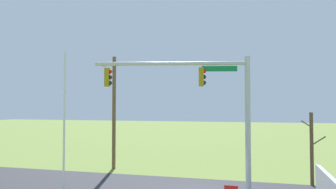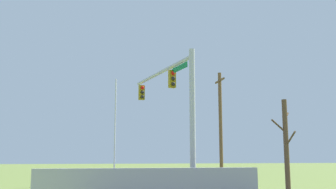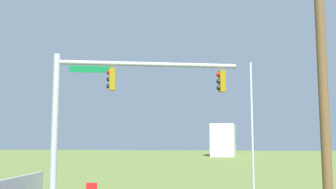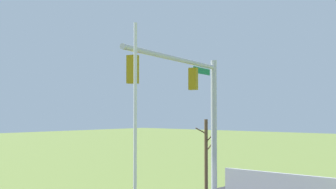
% 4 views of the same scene
% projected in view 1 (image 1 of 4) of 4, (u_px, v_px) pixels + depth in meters
% --- Properties ---
extents(signal_mast, '(7.82, 1.97, 7.02)m').
position_uv_depth(signal_mast, '(206.00, 97.00, 16.55)').
color(signal_mast, '#B2B5BA').
rests_on(signal_mast, ground_plane).
extents(flagpole, '(0.10, 0.10, 7.12)m').
position_uv_depth(flagpole, '(64.00, 125.00, 15.57)').
color(flagpole, silver).
rests_on(flagpole, ground_plane).
extents(utility_pole, '(1.90, 0.26, 8.08)m').
position_uv_depth(utility_pole, '(114.00, 110.00, 23.36)').
color(utility_pole, brown).
rests_on(utility_pole, ground_plane).
extents(bare_tree, '(1.27, 1.02, 4.12)m').
position_uv_depth(bare_tree, '(312.00, 148.00, 18.28)').
color(bare_tree, brown).
rests_on(bare_tree, ground_plane).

